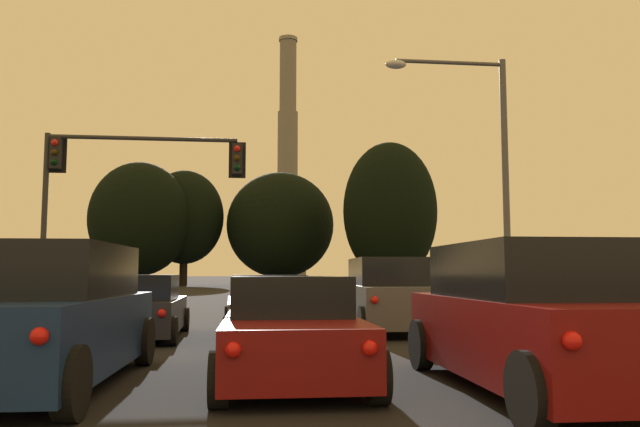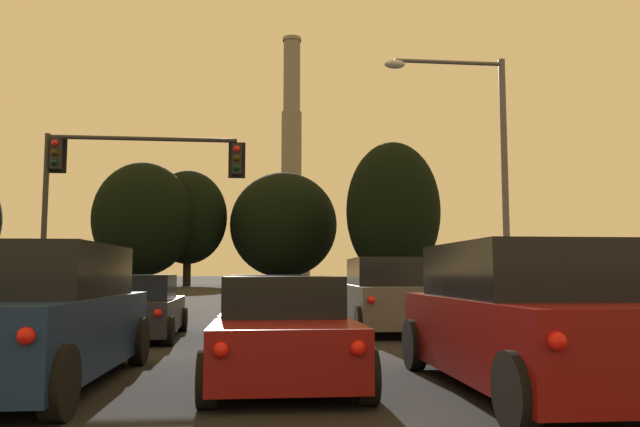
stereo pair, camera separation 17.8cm
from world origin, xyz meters
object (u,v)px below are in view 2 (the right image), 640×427
(suv_right_lane_front, at_px, (388,296))
(smokestack, at_px, (291,183))
(sedan_center_lane_front, at_px, (265,308))
(street_lamp, at_px, (484,155))
(suv_right_lane_second, at_px, (524,319))
(traffic_light_overhead_left, at_px, (115,176))
(suv_left_lane_second, at_px, (37,317))
(hatchback_left_lane_front, at_px, (138,309))
(sedan_center_lane_second, at_px, (282,330))

(suv_right_lane_front, xyz_separation_m, smokestack, (3.98, 108.04, 18.55))
(sedan_center_lane_front, distance_m, street_lamp, 8.68)
(suv_right_lane_second, bearing_deg, traffic_light_overhead_left, 121.23)
(suv_left_lane_second, distance_m, smokestack, 117.17)
(hatchback_left_lane_front, distance_m, street_lamp, 10.96)
(sedan_center_lane_second, bearing_deg, traffic_light_overhead_left, 113.04)
(suv_right_lane_front, relative_size, sedan_center_lane_front, 1.05)
(traffic_light_overhead_left, height_order, smokestack, smokestack)
(sedan_center_lane_front, relative_size, smokestack, 0.10)
(suv_right_lane_second, bearing_deg, smokestack, 88.60)
(traffic_light_overhead_left, bearing_deg, smokestack, 83.31)
(sedan_center_lane_front, height_order, traffic_light_overhead_left, traffic_light_overhead_left)
(sedan_center_lane_second, bearing_deg, smokestack, 87.01)
(suv_right_lane_front, bearing_deg, suv_right_lane_second, -87.68)
(hatchback_left_lane_front, height_order, suv_right_lane_second, suv_right_lane_second)
(suv_right_lane_front, height_order, traffic_light_overhead_left, traffic_light_overhead_left)
(hatchback_left_lane_front, height_order, smokestack, smokestack)
(suv_right_lane_second, height_order, traffic_light_overhead_left, traffic_light_overhead_left)
(sedan_center_lane_second, relative_size, suv_right_lane_second, 0.96)
(suv_left_lane_second, bearing_deg, traffic_light_overhead_left, 99.54)
(suv_right_lane_front, bearing_deg, street_lamp, 34.66)
(suv_left_lane_second, xyz_separation_m, sedan_center_lane_front, (3.08, 5.85, -0.23))
(sedan_center_lane_second, height_order, traffic_light_overhead_left, traffic_light_overhead_left)
(suv_right_lane_front, height_order, suv_right_lane_second, same)
(hatchback_left_lane_front, relative_size, smokestack, 0.08)
(hatchback_left_lane_front, relative_size, suv_right_lane_second, 0.84)
(street_lamp, bearing_deg, suv_right_lane_front, -147.88)
(suv_left_lane_second, relative_size, suv_right_lane_second, 1.00)
(sedan_center_lane_second, xyz_separation_m, street_lamp, (6.49, 8.96, 4.36))
(hatchback_left_lane_front, xyz_separation_m, traffic_light_overhead_left, (-2.04, 6.52, 4.04))
(suv_right_lane_front, height_order, sedan_center_lane_front, suv_right_lane_front)
(hatchback_left_lane_front, distance_m, sedan_center_lane_second, 6.38)
(hatchback_left_lane_front, height_order, sedan_center_lane_front, hatchback_left_lane_front)
(traffic_light_overhead_left, bearing_deg, suv_right_lane_front, -33.68)
(suv_right_lane_front, xyz_separation_m, sedan_center_lane_second, (-3.01, -6.78, -0.23))
(suv_left_lane_second, height_order, sedan_center_lane_front, suv_left_lane_second)
(suv_left_lane_second, xyz_separation_m, traffic_light_overhead_left, (-1.82, 12.57, 3.80))
(suv_left_lane_second, distance_m, sedan_center_lane_second, 3.26)
(suv_left_lane_second, height_order, traffic_light_overhead_left, traffic_light_overhead_left)
(hatchback_left_lane_front, xyz_separation_m, smokestack, (10.00, 109.19, 18.78))
(suv_right_lane_front, xyz_separation_m, traffic_light_overhead_left, (-8.06, 5.37, 3.80))
(traffic_light_overhead_left, bearing_deg, sedan_center_lane_front, -53.88)
(suv_left_lane_second, relative_size, traffic_light_overhead_left, 0.74)
(street_lamp, bearing_deg, hatchback_left_lane_front, -160.65)
(hatchback_left_lane_front, distance_m, smokestack, 111.24)
(sedan_center_lane_front, xyz_separation_m, sedan_center_lane_second, (0.14, -5.43, 0.00))
(street_lamp, bearing_deg, suv_right_lane_second, -108.70)
(suv_left_lane_second, distance_m, suv_right_lane_second, 6.28)
(sedan_center_lane_front, relative_size, suv_right_lane_second, 0.96)
(suv_left_lane_second, xyz_separation_m, smokestack, (10.22, 115.24, 18.55))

